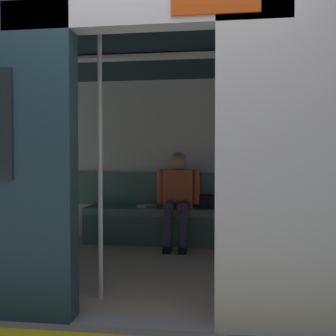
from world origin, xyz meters
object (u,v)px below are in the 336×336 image
train_car (161,117)px  person_seated (178,192)px  book (147,206)px  grab_pole_door (100,163)px  handbag (208,202)px  bench_seat (178,217)px

train_car → person_seated: 1.34m
book → grab_pole_door: bearing=124.4°
handbag → grab_pole_door: 2.23m
train_car → handbag: (-0.45, -1.15, -0.98)m
book → grab_pole_door: 2.11m
person_seated → handbag: person_seated is taller
grab_pole_door → handbag: bearing=-112.0°
train_car → bench_seat: size_ratio=2.59×
person_seated → handbag: size_ratio=4.63×
handbag → grab_pole_door: grab_pole_door is taller
train_car → grab_pole_door: 1.04m
bench_seat → person_seated: size_ratio=2.05×
handbag → bench_seat: bearing=8.3°
grab_pole_door → train_car: bearing=-112.7°
train_car → handbag: size_ratio=24.62×
train_car → person_seated: size_ratio=5.32×
train_car → grab_pole_door: bearing=67.3°
book → grab_pole_door: (-0.00, 2.02, 0.60)m
bench_seat → grab_pole_door: (0.42, 1.95, 0.72)m
bench_seat → person_seated: bearing=93.3°
bench_seat → book: bearing=-9.2°
train_car → book: 1.61m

